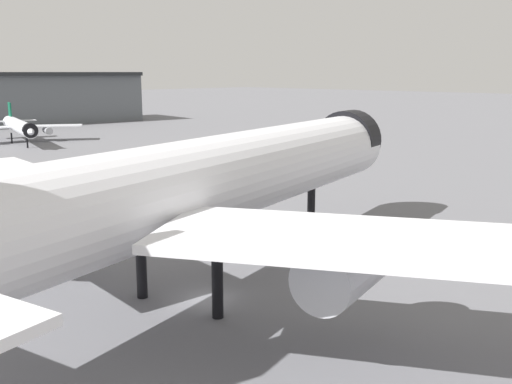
{
  "coord_description": "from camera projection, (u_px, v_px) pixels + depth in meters",
  "views": [
    {
      "loc": [
        -27.51,
        -32.2,
        17.06
      ],
      "look_at": [
        8.17,
        2.61,
        6.79
      ],
      "focal_mm": 41.01,
      "sensor_mm": 36.0,
      "label": 1
    }
  ],
  "objects": [
    {
      "name": "ground",
      "position": [
        206.0,
        299.0,
        44.76
      ],
      "size": [
        900.0,
        900.0,
        0.0
      ],
      "primitive_type": "plane",
      "color": "slate"
    },
    {
      "name": "airliner_far_taxiway",
      "position": [
        19.0,
        127.0,
        141.12
      ],
      "size": [
        30.52,
        34.1,
        9.33
      ],
      "rotation": [
        0.0,
        0.0,
        4.45
      ],
      "color": "silver",
      "rests_on": "ground"
    },
    {
      "name": "airliner_near_gate",
      "position": [
        198.0,
        186.0,
        43.65
      ],
      "size": [
        66.67,
        59.78,
        19.7
      ],
      "rotation": [
        0.0,
        0.0,
        0.22
      ],
      "color": "white",
      "rests_on": "ground"
    }
  ]
}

